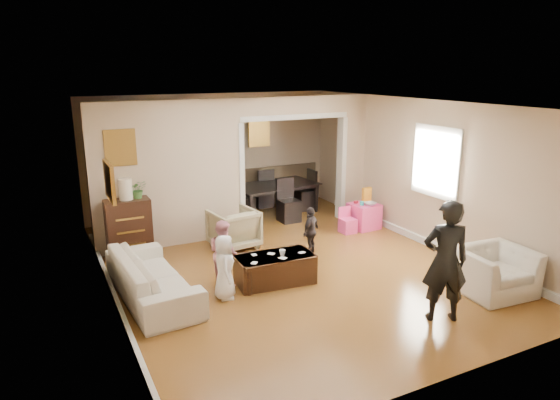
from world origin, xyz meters
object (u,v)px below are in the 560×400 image
armchair_back (234,229)px  cyan_cup (362,203)px  child_kneel_b (223,253)px  coffee_cup (282,253)px  dresser (129,228)px  coffee_table (275,269)px  table_lamp (125,189)px  armchair_front (494,271)px  adult_person (445,261)px  dining_table (275,199)px  child_toddler (311,231)px  sofa (152,277)px  play_table (364,216)px  child_kneel_a (224,267)px

armchair_back → cyan_cup: bearing=168.5°
child_kneel_b → armchair_back: bearing=-40.8°
coffee_cup → dresser: bearing=131.0°
coffee_table → coffee_cup: 0.28m
table_lamp → armchair_front: bearing=-40.8°
table_lamp → armchair_back: bearing=-12.6°
cyan_cup → adult_person: size_ratio=0.05×
dining_table → child_toddler: size_ratio=2.19×
child_kneel_b → dresser: bearing=16.7°
armchair_front → dresser: 5.79m
table_lamp → coffee_cup: 2.89m
armchair_back → coffee_table: armchair_back is taller
sofa → coffee_table: (1.75, -0.32, -0.09)m
play_table → child_kneel_b: 3.67m
coffee_table → coffee_cup: bearing=-26.6°
armchair_front → child_toddler: child_toddler is taller
dresser → cyan_cup: dresser is taller
child_kneel_b → dining_table: bearing=-51.7°
play_table → child_kneel_b: size_ratio=0.53×
dining_table → coffee_cup: bearing=-120.8°
adult_person → coffee_cup: bearing=-30.4°
armchair_front → child_kneel_a: bearing=160.6°
sofa → armchair_front: armchair_front is taller
coffee_cup → child_kneel_a: size_ratio=0.10×
dresser → dining_table: bearing=19.6°
sofa → child_kneel_b: bearing=-94.8°
play_table → coffee_table: bearing=-150.7°
sofa → dining_table: size_ratio=1.14×
play_table → adult_person: (-1.33, -3.51, 0.54)m
cyan_cup → child_toddler: child_toddler is taller
dresser → child_kneel_b: (1.04, -1.77, -0.01)m
table_lamp → coffee_cup: table_lamp is taller
sofa → play_table: bearing=-78.5°
dining_table → play_table: bearing=-62.7°
child_toddler → dining_table: bearing=-136.3°
cyan_cup → child_toddler: size_ratio=0.09×
coffee_table → coffee_cup: coffee_cup is taller
dresser → sofa: bearing=-90.3°
armchair_front → coffee_cup: (-2.54, 1.66, 0.15)m
table_lamp → dining_table: size_ratio=0.19×
adult_person → coffee_table: bearing=-29.2°
armchair_front → dresser: bearing=144.0°
cyan_cup → adult_person: bearing=-109.6°
table_lamp → adult_person: size_ratio=0.23×
sofa → adult_person: size_ratio=1.33×
sofa → adult_person: 3.93m
armchair_back → child_toddler: bearing=130.9°
sofa → armchair_front: 4.84m
adult_person → child_kneel_b: 3.11m
sofa → table_lamp: table_lamp is taller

